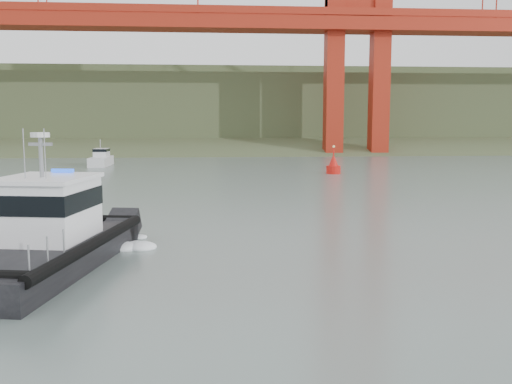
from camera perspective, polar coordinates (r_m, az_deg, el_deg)
ground at (r=23.74m, az=4.11°, el=-7.69°), size 400.00×400.00×0.00m
headlands at (r=148.20m, az=-3.45°, el=7.59°), size 500.00×105.36×27.12m
patrol_boat at (r=25.22m, az=-20.42°, el=-3.87°), size 6.44×12.52×5.79m
motorboat at (r=78.90m, az=-15.23°, el=3.20°), size 2.32×6.61×3.61m
nav_buoy at (r=65.53m, az=7.75°, el=2.61°), size 1.63×1.63×3.40m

